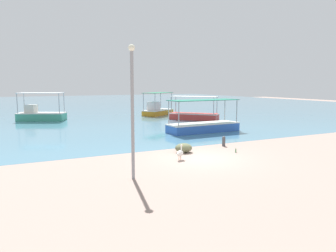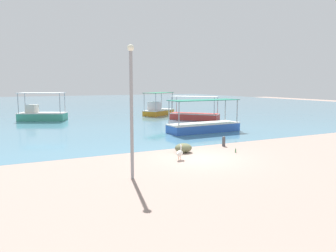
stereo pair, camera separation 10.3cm
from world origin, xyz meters
The scene contains 11 objects.
ground centered at (0.00, 0.00, 0.00)m, with size 120.00×120.00×0.00m, color gray.
harbor_water centered at (0.00, 48.00, 0.00)m, with size 110.00×90.00×0.00m, color teal.
fishing_boat_far_right centered at (-5.93, 23.04, 0.67)m, with size 5.30×3.94×3.00m.
fishing_boat_outer centered at (5.33, 8.17, 0.54)m, with size 6.28×2.15×2.66m.
fishing_boat_near_left centered at (7.90, 22.96, 0.65)m, with size 5.00×4.28×2.83m.
fishing_boat_far_left centered at (9.32, 16.35, 0.53)m, with size 4.86×5.18×2.58m.
pelican centered at (-1.22, 0.18, 0.38)m, with size 0.70×0.58×0.80m.
lamp_post centered at (-4.62, -1.92, 3.14)m, with size 0.28×0.28×5.57m.
mooring_bollard centered at (3.10, 2.27, 0.35)m, with size 0.21×0.21×0.65m.
net_pile centered at (-0.14, 1.73, 0.27)m, with size 1.02×0.87×0.54m, color #626747.
glass_bottle centered at (2.57, 0.35, 0.11)m, with size 0.07×0.07×0.27m.
Camera 1 is at (-9.30, -14.61, 4.02)m, focal length 35.00 mm.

